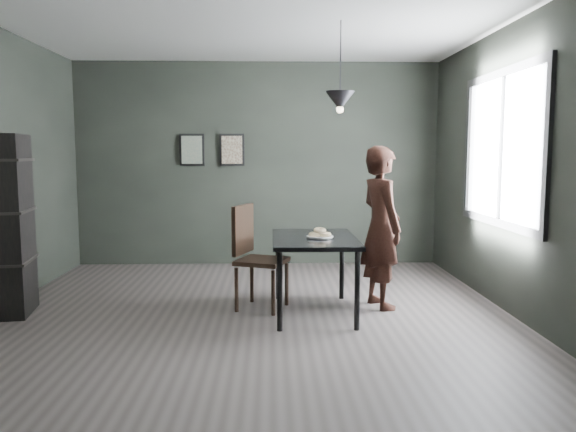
{
  "coord_description": "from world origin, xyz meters",
  "views": [
    {
      "loc": [
        0.19,
        -5.33,
        1.55
      ],
      "look_at": [
        0.35,
        0.05,
        0.95
      ],
      "focal_mm": 35.0,
      "sensor_mm": 36.0,
      "label": 1
    }
  ],
  "objects_px": {
    "wood_chair": "(253,250)",
    "pendant_lamp": "(340,101)",
    "cafe_table": "(314,245)",
    "woman": "(381,227)",
    "shelf_unit": "(10,225)",
    "white_plate": "(320,237)"
  },
  "relations": [
    {
      "from": "wood_chair",
      "to": "pendant_lamp",
      "type": "distance_m",
      "value": 1.69
    },
    {
      "from": "cafe_table",
      "to": "wood_chair",
      "type": "relative_size",
      "value": 1.15
    },
    {
      "from": "woman",
      "to": "shelf_unit",
      "type": "xyz_separation_m",
      "value": [
        -3.61,
        -0.15,
        0.05
      ]
    },
    {
      "from": "shelf_unit",
      "to": "pendant_lamp",
      "type": "relative_size",
      "value": 2.0
    },
    {
      "from": "wood_chair",
      "to": "white_plate",
      "type": "bearing_deg",
      "value": -2.13
    },
    {
      "from": "pendant_lamp",
      "to": "cafe_table",
      "type": "bearing_deg",
      "value": -158.2
    },
    {
      "from": "woman",
      "to": "wood_chair",
      "type": "distance_m",
      "value": 1.3
    },
    {
      "from": "wood_chair",
      "to": "pendant_lamp",
      "type": "bearing_deg",
      "value": 13.11
    },
    {
      "from": "white_plate",
      "to": "wood_chair",
      "type": "relative_size",
      "value": 0.22
    },
    {
      "from": "cafe_table",
      "to": "shelf_unit",
      "type": "distance_m",
      "value": 2.93
    },
    {
      "from": "cafe_table",
      "to": "shelf_unit",
      "type": "relative_size",
      "value": 0.69
    },
    {
      "from": "cafe_table",
      "to": "shelf_unit",
      "type": "xyz_separation_m",
      "value": [
        -2.92,
        0.08,
        0.2
      ]
    },
    {
      "from": "wood_chair",
      "to": "shelf_unit",
      "type": "bearing_deg",
      "value": -155.7
    },
    {
      "from": "cafe_table",
      "to": "wood_chair",
      "type": "xyz_separation_m",
      "value": [
        -0.59,
        0.22,
        -0.08
      ]
    },
    {
      "from": "wood_chair",
      "to": "pendant_lamp",
      "type": "relative_size",
      "value": 1.2
    },
    {
      "from": "shelf_unit",
      "to": "pendant_lamp",
      "type": "xyz_separation_m",
      "value": [
        3.17,
        0.02,
        1.18
      ]
    },
    {
      "from": "white_plate",
      "to": "cafe_table",
      "type": "bearing_deg",
      "value": 131.18
    },
    {
      "from": "cafe_table",
      "to": "wood_chair",
      "type": "bearing_deg",
      "value": 160.06
    },
    {
      "from": "woman",
      "to": "shelf_unit",
      "type": "relative_size",
      "value": 0.94
    },
    {
      "from": "woman",
      "to": "pendant_lamp",
      "type": "distance_m",
      "value": 1.32
    },
    {
      "from": "white_plate",
      "to": "pendant_lamp",
      "type": "bearing_deg",
      "value": 38.62
    },
    {
      "from": "cafe_table",
      "to": "woman",
      "type": "bearing_deg",
      "value": 18.11
    }
  ]
}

